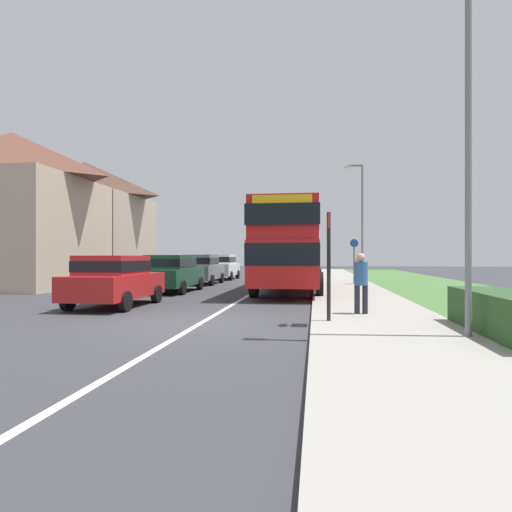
{
  "coord_description": "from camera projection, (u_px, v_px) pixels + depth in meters",
  "views": [
    {
      "loc": [
        2.7,
        -9.69,
        1.59
      ],
      "look_at": [
        0.64,
        5.15,
        1.6
      ],
      "focal_mm": 30.09,
      "sensor_mm": 36.0,
      "label": 1
    }
  ],
  "objects": [
    {
      "name": "house_terrace_far_side",
      "position": [
        53.0,
        216.0,
        25.0
      ],
      "size": [
        7.4,
        13.58,
        7.86
      ],
      "color": "#C1A88E",
      "rests_on": "ground_plane"
    },
    {
      "name": "pedestrian_at_stop",
      "position": [
        361.0,
        280.0,
        10.97
      ],
      "size": [
        0.34,
        0.34,
        1.67
      ],
      "color": "#23232D",
      "rests_on": "ground_plane"
    },
    {
      "name": "bus_stop_sign",
      "position": [
        329.0,
        259.0,
        9.8
      ],
      "size": [
        0.09,
        0.52,
        2.6
      ],
      "color": "black",
      "rests_on": "ground_plane"
    },
    {
      "name": "ground_plane",
      "position": [
        198.0,
        325.0,
        9.97
      ],
      "size": [
        120.0,
        120.0,
        0.0
      ],
      "primitive_type": "plane",
      "color": "#38383D"
    },
    {
      "name": "parked_car_red",
      "position": [
        115.0,
        279.0,
        13.49
      ],
      "size": [
        1.96,
        3.93,
        1.61
      ],
      "color": "#B21E1E",
      "rests_on": "ground_plane"
    },
    {
      "name": "street_lamp_near",
      "position": [
        462.0,
        120.0,
        7.89
      ],
      "size": [
        1.14,
        0.2,
        7.14
      ],
      "color": "slate",
      "rests_on": "ground_plane"
    },
    {
      "name": "pedestrian_walking_away",
      "position": [
        359.0,
        268.0,
        22.66
      ],
      "size": [
        0.34,
        0.34,
        1.67
      ],
      "color": "#23232D",
      "rests_on": "ground_plane"
    },
    {
      "name": "roadside_hedge",
      "position": [
        509.0,
        317.0,
        8.04
      ],
      "size": [
        1.1,
        3.78,
        0.9
      ],
      "primitive_type": "cube",
      "color": "#2D5128",
      "rests_on": "ground_plane"
    },
    {
      "name": "street_lamp_mid",
      "position": [
        360.0,
        215.0,
        25.59
      ],
      "size": [
        1.14,
        0.2,
        7.07
      ],
      "color": "slate",
      "rests_on": "ground_plane"
    },
    {
      "name": "parked_car_white",
      "position": [
        221.0,
        266.0,
        29.3
      ],
      "size": [
        1.99,
        4.07,
        1.71
      ],
      "color": "silver",
      "rests_on": "ground_plane"
    },
    {
      "name": "lane_marking_centre",
      "position": [
        250.0,
        294.0,
        17.89
      ],
      "size": [
        0.14,
        60.0,
        0.01
      ],
      "primitive_type": "cube",
      "color": "silver",
      "rests_on": "ground_plane"
    },
    {
      "name": "double_decker_bus",
      "position": [
        290.0,
        244.0,
        19.01
      ],
      "size": [
        2.8,
        9.74,
        3.7
      ],
      "color": "red",
      "rests_on": "ground_plane"
    },
    {
      "name": "pavement_near_side",
      "position": [
        358.0,
        299.0,
        15.33
      ],
      "size": [
        3.2,
        68.0,
        0.12
      ],
      "primitive_type": "cube",
      "color": "#9E998E",
      "rests_on": "ground_plane"
    },
    {
      "name": "parked_car_dark_green",
      "position": [
        172.0,
        272.0,
        18.98
      ],
      "size": [
        1.97,
        4.38,
        1.64
      ],
      "color": "#19472D",
      "rests_on": "ground_plane"
    },
    {
      "name": "grass_verge_seaward",
      "position": [
        486.0,
        301.0,
        14.74
      ],
      "size": [
        6.0,
        68.0,
        0.08
      ],
      "primitive_type": "cube",
      "color": "#477538",
      "rests_on": "ground_plane"
    },
    {
      "name": "parked_car_grey",
      "position": [
        202.0,
        268.0,
        24.3
      ],
      "size": [
        1.9,
        3.98,
        1.68
      ],
      "color": "slate",
      "rests_on": "ground_plane"
    },
    {
      "name": "cycle_route_sign",
      "position": [
        354.0,
        259.0,
        23.24
      ],
      "size": [
        0.44,
        0.08,
        2.52
      ],
      "color": "slate",
      "rests_on": "ground_plane"
    }
  ]
}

